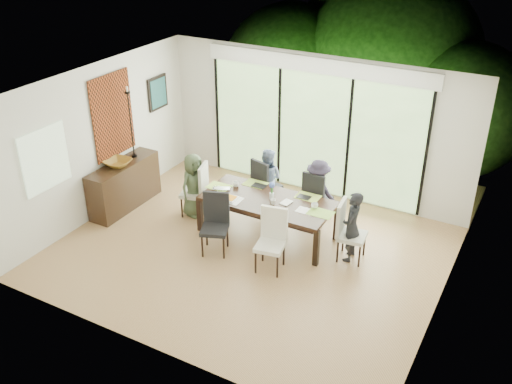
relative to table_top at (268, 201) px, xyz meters
The scene contains 62 objects.
floor 0.92m from the table_top, 90.81° to the right, with size 6.00×5.00×0.01m, color brown.
ceiling 2.14m from the table_top, 90.81° to the right, with size 6.00×5.00×0.01m, color white.
wall_back 2.00m from the table_top, 90.28° to the left, with size 6.00×0.02×2.70m, color silver.
wall_front 3.22m from the table_top, 90.16° to the right, with size 6.00×0.02×2.70m, color silver.
wall_left 3.16m from the table_top, 168.09° to the right, with size 0.02×5.00×2.70m, color silver.
wall_right 3.15m from the table_top, 11.98° to the right, with size 0.02×5.00×2.70m, color white.
glass_doors 1.91m from the table_top, 90.28° to the left, with size 4.20×0.02×2.30m, color #598C3F.
blinds_header 2.59m from the table_top, 90.28° to the left, with size 4.40×0.06×0.28m, color white.
mullion_a 2.84m from the table_top, 139.16° to the left, with size 0.05×0.04×2.30m, color black.
mullion_b 2.03m from the table_top, 111.25° to the left, with size 0.05×0.04×2.30m, color black.
mullion_c 2.02m from the table_top, 69.24° to the left, with size 0.05×0.04×2.30m, color black.
mullion_d 2.83m from the table_top, 41.09° to the left, with size 0.05×0.04×2.30m, color black.
side_window 3.60m from the table_top, 148.34° to the right, with size 0.02×0.90×1.00m, color #8CAD7F.
deck 2.85m from the table_top, 90.19° to the left, with size 6.00×1.80×0.10m, color brown.
rail_top 3.56m from the table_top, 90.15° to the left, with size 6.00×0.08×0.06m, color brown.
foliage_left 4.97m from the table_top, 111.62° to the left, with size 3.20×3.20×3.20m, color #14380F.
foliage_mid 5.30m from the table_top, 85.67° to the left, with size 4.00×4.00×4.00m, color #14380F.
foliage_right 4.92m from the table_top, 63.34° to the left, with size 2.80×2.80×2.80m, color #14380F.
foliage_far 5.97m from the table_top, 95.93° to the left, with size 3.60×3.60×3.60m, color #14380F.
table_top is the anchor object (origin of this frame).
table_apron 0.08m from the table_top, ahead, with size 2.01×0.82×0.09m, color black.
table_leg_fl 1.21m from the table_top, 158.29° to the right, with size 0.08×0.08×0.63m, color black.
table_leg_fr 1.21m from the table_top, 21.71° to the right, with size 0.08×0.08×0.63m, color black.
table_leg_bl 1.21m from the table_top, 158.29° to the left, with size 0.08×0.08×0.63m, color black.
table_leg_br 1.21m from the table_top, 21.71° to the left, with size 0.08×0.08×0.63m, color black.
chair_left_end 1.51m from the table_top, behind, with size 0.42×0.42×1.00m, color beige, non-canonical shape.
chair_right_end 1.51m from the table_top, ahead, with size 0.42×0.42×1.00m, color beige, non-canonical shape.
chair_far_left 0.97m from the table_top, 117.90° to the left, with size 0.42×0.42×1.00m, color black, non-canonical shape.
chair_far_right 1.02m from the table_top, 57.09° to the left, with size 0.42×0.42×1.00m, color black, non-canonical shape.
chair_near_left 1.02m from the table_top, 119.89° to the right, with size 0.42×0.42×1.00m, color black, non-canonical shape.
chair_near_right 1.02m from the table_top, 60.11° to the right, with size 0.42×0.42×1.00m, color white, non-canonical shape.
person_left_end 1.48m from the table_top, behind, with size 0.55×0.35×1.18m, color #415136.
person_right_end 1.48m from the table_top, ahead, with size 0.55×0.35×1.18m, color black.
person_far_left 0.95m from the table_top, 118.47° to the left, with size 0.55×0.35×1.18m, color #6F82A0.
person_far_right 1.00m from the table_top, 56.47° to the left, with size 0.55×0.35×1.18m, color #231D2C.
placemat_left 0.95m from the table_top, behind, with size 0.40×0.29×0.01m, color #96BC43.
placemat_right 0.95m from the table_top, ahead, with size 0.40×0.29×0.01m, color #86B23F.
placemat_far_l 0.60m from the table_top, 138.37° to the left, with size 0.40×0.29×0.01m, color #87A33A.
placemat_far_r 0.68m from the table_top, 36.03° to the left, with size 0.40×0.29×0.01m, color #9AB440.
placemat_paper 0.63m from the table_top, 151.39° to the right, with size 0.40×0.29×0.01m, color white.
tablet_far_l 0.50m from the table_top, 135.00° to the left, with size 0.24×0.16×0.01m, color black.
tablet_far_r 0.61m from the table_top, 34.99° to the left, with size 0.22×0.16×0.01m, color black.
papers 0.70m from the table_top, ahead, with size 0.27×0.20×0.00m, color white.
platter_base 0.63m from the table_top, 151.39° to the right, with size 0.24×0.24×0.02m, color white.
platter_snacks 0.63m from the table_top, 151.39° to the right, with size 0.18×0.18×0.01m, color orange.
vase 0.11m from the table_top, 45.00° to the left, with size 0.07×0.07×0.11m, color silver.
hyacinth_stems 0.20m from the table_top, 45.00° to the left, with size 0.04×0.04×0.15m, color #337226.
hyacinth_blooms 0.29m from the table_top, 45.00° to the left, with size 0.10×0.10×0.10m, color #4961B7.
laptop 0.86m from the table_top, behind, with size 0.30×0.19×0.02m, color silver.
cup_a 0.72m from the table_top, 167.91° to the left, with size 0.11×0.11×0.09m, color white.
cup_b 0.19m from the table_top, 33.69° to the right, with size 0.09×0.09×0.08m, color white.
cup_c 0.81m from the table_top, ahead, with size 0.11×0.11×0.09m, color white.
book 0.26m from the table_top, 11.31° to the left, with size 0.15×0.20×0.02m, color white.
sideboard 2.80m from the table_top, behind, with size 0.44×1.55×0.87m, color black.
bowl 2.82m from the table_top, behind, with size 0.46×0.46×0.11m, color brown.
candlestick_base 2.78m from the table_top, behind, with size 0.10×0.10×0.04m, color black.
candlestick_shaft 2.89m from the table_top, behind, with size 0.02×0.02×1.21m, color black.
candlestick_pan 3.12m from the table_top, behind, with size 0.10×0.10×0.03m, color black.
candle 3.15m from the table_top, behind, with size 0.03×0.03×0.10m, color silver.
tapestry 3.17m from the table_top, behind, with size 0.02×1.00×1.50m, color maroon.
art_frame 3.35m from the table_top, 160.36° to the left, with size 0.03×0.55×0.65m, color black.
art_canvas 3.33m from the table_top, 160.23° to the left, with size 0.01×0.45×0.55m, color #164548.
Camera 1 is at (3.83, -6.73, 5.20)m, focal length 40.00 mm.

